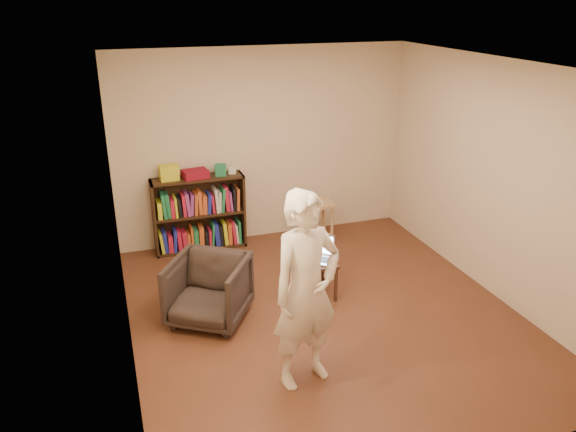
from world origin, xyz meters
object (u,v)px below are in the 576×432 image
object	(u,v)px
stool	(317,209)
side_table	(314,267)
armchair	(208,290)
laptop	(317,253)
bookshelf	(199,217)
person	(306,291)

from	to	relation	value
stool	side_table	xyz separation A→B (m)	(-0.57, -1.39, -0.11)
armchair	laptop	bearing A→B (deg)	40.58
bookshelf	person	world-z (taller)	person
side_table	bookshelf	bearing A→B (deg)	120.02
stool	side_table	world-z (taller)	stool
stool	person	distance (m)	3.00
stool	person	bearing A→B (deg)	-113.22
laptop	bookshelf	bearing A→B (deg)	162.47
armchair	side_table	bearing A→B (deg)	38.21
stool	armchair	world-z (taller)	armchair
bookshelf	stool	bearing A→B (deg)	-11.34
armchair	laptop	size ratio (longest dim) A/B	1.73
stool	laptop	xyz separation A→B (m)	(-0.52, -1.33, 0.03)
armchair	side_table	world-z (taller)	armchair
bookshelf	stool	xyz separation A→B (m)	(1.55, -0.31, 0.03)
laptop	person	world-z (taller)	person
side_table	person	bearing A→B (deg)	-114.11
stool	person	size ratio (longest dim) A/B	0.33
armchair	person	world-z (taller)	person
laptop	person	distance (m)	1.59
side_table	person	world-z (taller)	person
bookshelf	laptop	world-z (taller)	bookshelf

